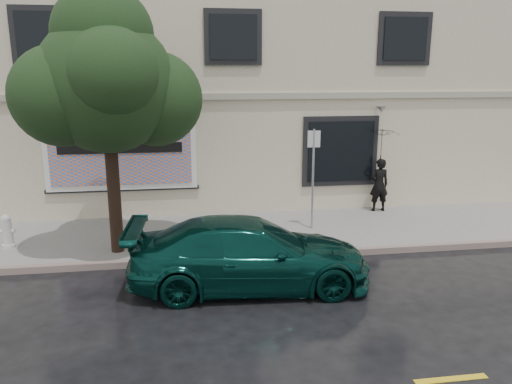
{
  "coord_description": "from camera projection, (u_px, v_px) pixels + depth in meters",
  "views": [
    {
      "loc": [
        -1.51,
        -9.32,
        4.32
      ],
      "look_at": [
        0.22,
        2.2,
        1.46
      ],
      "focal_mm": 35.0,
      "sensor_mm": 36.0,
      "label": 1
    }
  ],
  "objects": [
    {
      "name": "ground",
      "position": [
        261.0,
        287.0,
        10.2
      ],
      "size": [
        90.0,
        90.0,
        0.0
      ],
      "primitive_type": "plane",
      "color": "black",
      "rests_on": "ground"
    },
    {
      "name": "sidewalk",
      "position": [
        242.0,
        234.0,
        13.3
      ],
      "size": [
        20.0,
        3.5,
        0.15
      ],
      "primitive_type": "cube",
      "color": "gray",
      "rests_on": "ground"
    },
    {
      "name": "curb",
      "position": [
        251.0,
        257.0,
        11.62
      ],
      "size": [
        20.0,
        0.18,
        0.16
      ],
      "primitive_type": "cube",
      "color": "gray",
      "rests_on": "ground"
    },
    {
      "name": "building",
      "position": [
        222.0,
        93.0,
        18.01
      ],
      "size": [
        20.0,
        8.12,
        7.0
      ],
      "color": "beige",
      "rests_on": "ground"
    },
    {
      "name": "billboard",
      "position": [
        121.0,
        153.0,
        13.98
      ],
      "size": [
        4.3,
        0.16,
        2.2
      ],
      "color": "white",
      "rests_on": "ground"
    },
    {
      "name": "car",
      "position": [
        250.0,
        254.0,
        10.09
      ],
      "size": [
        4.97,
        2.43,
        1.41
      ],
      "primitive_type": "imported",
      "rotation": [
        0.0,
        0.0,
        1.51
      ],
      "color": "#08322C",
      "rests_on": "ground"
    },
    {
      "name": "pedestrian",
      "position": [
        379.0,
        185.0,
        15.02
      ],
      "size": [
        0.59,
        0.39,
        1.61
      ],
      "primitive_type": "imported",
      "rotation": [
        0.0,
        0.0,
        3.14
      ],
      "color": "black",
      "rests_on": "sidewalk"
    },
    {
      "name": "umbrella",
      "position": [
        381.0,
        145.0,
        14.73
      ],
      "size": [
        1.46,
        1.46,
        0.82
      ],
      "primitive_type": "imported",
      "rotation": [
        0.0,
        0.0,
        -0.4
      ],
      "color": "black",
      "rests_on": "pedestrian"
    },
    {
      "name": "street_tree",
      "position": [
        106.0,
        85.0,
        10.92
      ],
      "size": [
        3.01,
        3.01,
        5.37
      ],
      "color": "black",
      "rests_on": "sidewalk"
    },
    {
      "name": "fire_hydrant",
      "position": [
        7.0,
        231.0,
        11.96
      ],
      "size": [
        0.34,
        0.32,
        0.83
      ],
      "rotation": [
        0.0,
        0.0,
        -0.42
      ],
      "color": "beige",
      "rests_on": "sidewalk"
    },
    {
      "name": "sign_pole",
      "position": [
        313.0,
        170.0,
        13.13
      ],
      "size": [
        0.33,
        0.06,
        2.69
      ],
      "rotation": [
        0.0,
        0.0,
        -0.08
      ],
      "color": "#A0A2A8",
      "rests_on": "sidewalk"
    }
  ]
}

